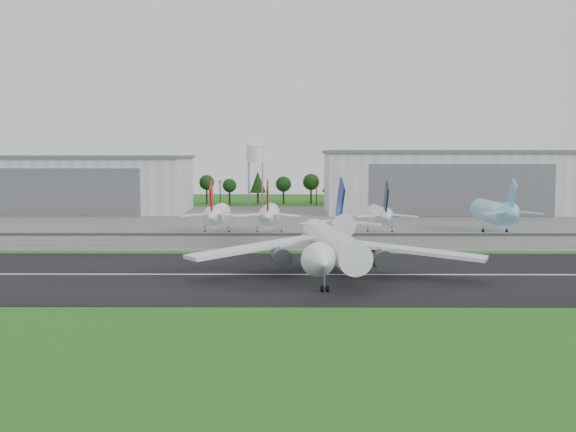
{
  "coord_description": "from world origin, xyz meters",
  "views": [
    {
      "loc": [
        11.33,
        -129.01,
        23.33
      ],
      "look_at": [
        10.15,
        40.0,
        9.0
      ],
      "focal_mm": 45.0,
      "sensor_mm": 36.0,
      "label": 1
    }
  ],
  "objects_px": {
    "parked_jet_red_b": "(269,215)",
    "parked_jet_skyblue": "(497,213)",
    "parked_jet_red_a": "(216,215)",
    "main_airliner": "(332,250)",
    "parked_jet_navy": "(381,216)"
  },
  "relations": [
    {
      "from": "main_airliner",
      "to": "parked_jet_red_a",
      "type": "height_order",
      "value": "main_airliner"
    },
    {
      "from": "main_airliner",
      "to": "parked_jet_red_a",
      "type": "xyz_separation_m",
      "value": [
        -29.56,
        66.99,
        1.22
      ]
    },
    {
      "from": "main_airliner",
      "to": "parked_jet_red_b",
      "type": "distance_m",
      "value": 68.53
    },
    {
      "from": "parked_jet_red_a",
      "to": "parked_jet_navy",
      "type": "xyz_separation_m",
      "value": [
        47.08,
        -0.03,
        -0.16
      ]
    },
    {
      "from": "main_airliner",
      "to": "parked_jet_red_b",
      "type": "relative_size",
      "value": 1.89
    },
    {
      "from": "main_airliner",
      "to": "parked_jet_navy",
      "type": "relative_size",
      "value": 1.89
    },
    {
      "from": "main_airliner",
      "to": "parked_jet_skyblue",
      "type": "height_order",
      "value": "main_airliner"
    },
    {
      "from": "parked_jet_navy",
      "to": "main_airliner",
      "type": "bearing_deg",
      "value": -104.67
    },
    {
      "from": "parked_jet_red_b",
      "to": "parked_jet_skyblue",
      "type": "bearing_deg",
      "value": 4.35
    },
    {
      "from": "parked_jet_red_a",
      "to": "parked_jet_red_b",
      "type": "relative_size",
      "value": 1.0
    },
    {
      "from": "parked_jet_navy",
      "to": "parked_jet_red_b",
      "type": "bearing_deg",
      "value": 179.95
    },
    {
      "from": "parked_jet_red_b",
      "to": "parked_jet_skyblue",
      "type": "relative_size",
      "value": 0.84
    },
    {
      "from": "parked_jet_navy",
      "to": "parked_jet_skyblue",
      "type": "bearing_deg",
      "value": 8.39
    },
    {
      "from": "parked_jet_red_a",
      "to": "parked_jet_red_b",
      "type": "distance_m",
      "value": 15.15
    },
    {
      "from": "main_airliner",
      "to": "parked_jet_red_a",
      "type": "distance_m",
      "value": 73.23
    }
  ]
}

